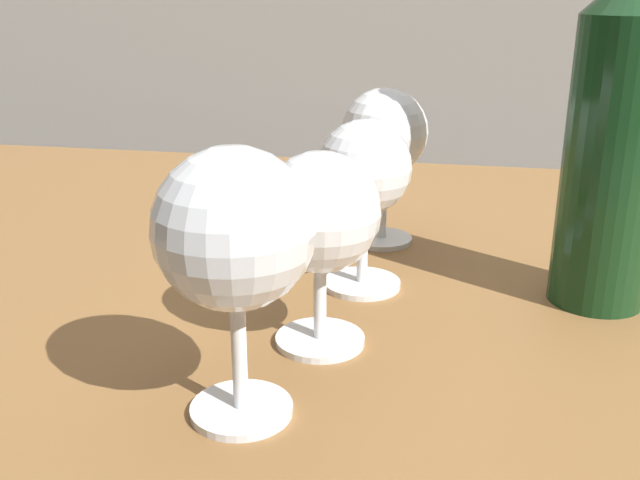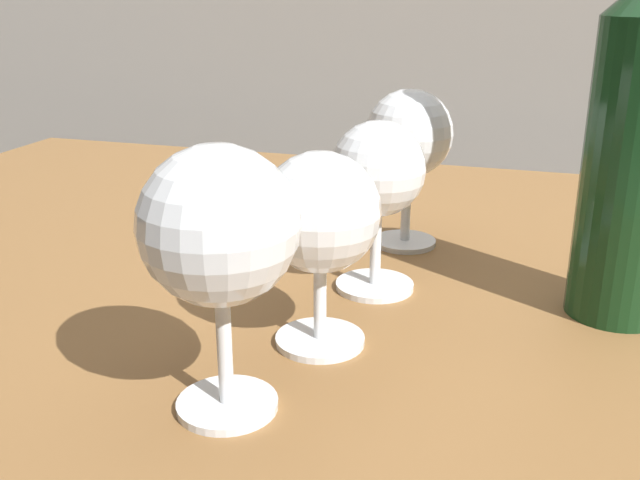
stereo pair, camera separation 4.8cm
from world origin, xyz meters
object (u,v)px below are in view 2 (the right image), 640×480
Objects in this scene: wine_glass_port at (409,138)px; wine_bottle at (638,140)px; wine_glass_rose at (378,175)px; wine_glass_white at (320,218)px; wine_glass_merlot at (219,232)px.

wine_bottle is at bearing -30.19° from wine_glass_port.
wine_glass_white is at bearing -98.19° from wine_glass_rose.
wine_glass_white is at bearing -150.63° from wine_bottle.
wine_glass_merlot is 0.21m from wine_glass_rose.
wine_glass_merlot is 0.32m from wine_glass_port.
wine_bottle is at bearing 42.18° from wine_glass_merlot.
wine_glass_white is 0.11m from wine_glass_rose.
wine_bottle reaches higher than wine_glass_rose.
wine_glass_white is 0.40× the size of wine_bottle.
wine_glass_port is (0.00, 0.11, 0.01)m from wine_glass_rose.
wine_glass_rose reaches higher than wine_glass_white.
wine_glass_rose is (0.04, 0.20, -0.01)m from wine_glass_merlot.
wine_glass_white is 0.24m from wine_bottle.
wine_glass_port reaches higher than wine_glass_white.
wine_glass_rose is 0.41× the size of wine_bottle.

